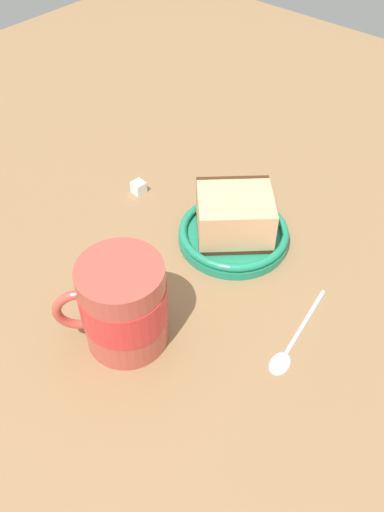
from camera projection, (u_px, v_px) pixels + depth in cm
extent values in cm
cube|color=#936D47|center=(182.00, 245.00, 67.32)|extent=(139.84, 139.84, 3.34)
cylinder|color=#1E8C66|center=(233.00, 237.00, 65.09)|extent=(13.50, 13.50, 1.07)
torus|color=#1E8C66|center=(234.00, 231.00, 64.37)|extent=(13.37, 13.37, 0.95)
cube|color=#472814|center=(234.00, 232.00, 64.50)|extent=(11.40, 11.34, 0.60)
cube|color=#EAB27F|center=(235.00, 215.00, 62.53)|extent=(11.40, 11.34, 4.92)
cube|color=#472814|center=(232.00, 194.00, 65.32)|extent=(6.76, 6.47, 4.92)
cylinder|color=#BF4C3F|center=(124.00, 305.00, 51.65)|extent=(8.41, 8.41, 10.22)
cylinder|color=red|center=(124.00, 301.00, 51.29)|extent=(8.58, 8.58, 4.15)
cylinder|color=brown|center=(121.00, 280.00, 49.14)|extent=(7.40, 7.40, 0.40)
torus|color=#BF4C3F|center=(80.00, 310.00, 51.21)|extent=(4.21, 4.72, 5.41)
ellipsoid|color=silver|center=(280.00, 361.00, 52.63)|extent=(2.43, 3.27, 0.80)
cylinder|color=silver|center=(306.00, 319.00, 56.51)|extent=(1.97, 9.66, 0.50)
cube|color=white|center=(139.00, 187.00, 71.55)|extent=(1.76, 1.76, 1.63)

